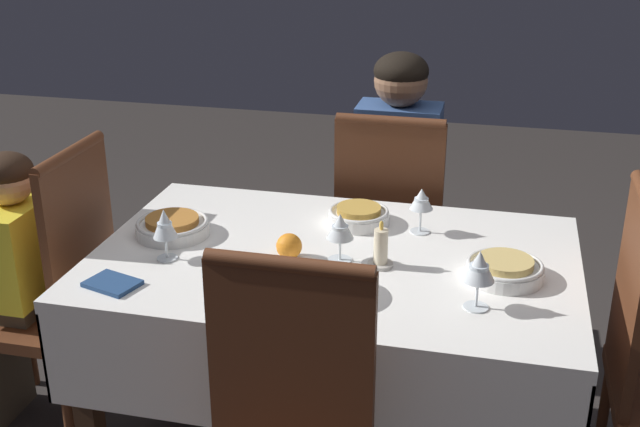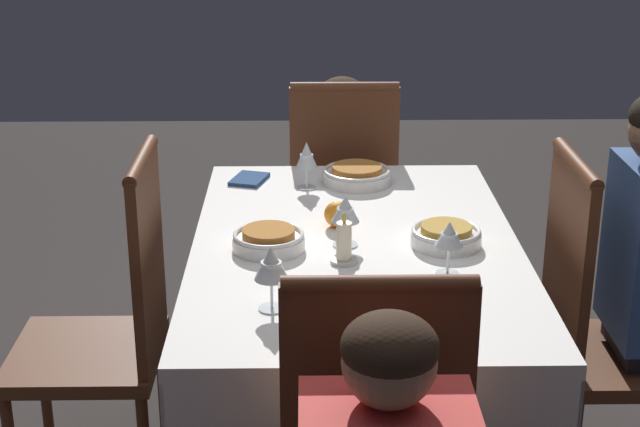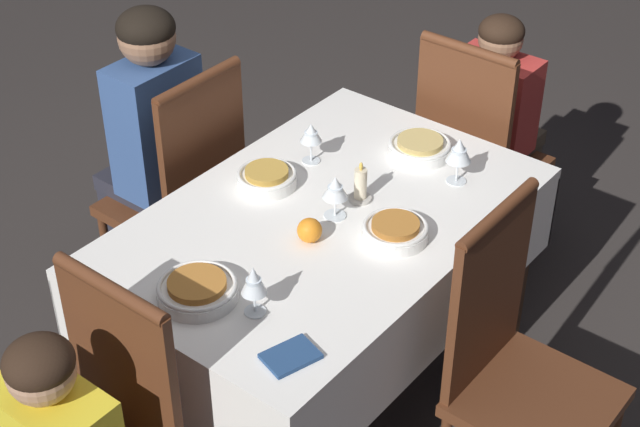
# 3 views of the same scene
# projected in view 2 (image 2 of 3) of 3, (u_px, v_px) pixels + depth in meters

# --- Properties ---
(dining_table) EXTENTS (1.35, 0.88, 0.73)m
(dining_table) POSITION_uv_depth(u_px,v_px,m) (356.00, 276.00, 2.66)
(dining_table) COLOR white
(dining_table) RESTS_ON ground_plane
(chair_north) EXTENTS (0.41, 0.41, 0.99)m
(chair_north) POSITION_uv_depth(u_px,v_px,m) (601.00, 323.00, 2.65)
(chair_north) COLOR #562D19
(chair_north) RESTS_ON ground_plane
(chair_west) EXTENTS (0.41, 0.41, 0.99)m
(chair_west) POSITION_uv_depth(u_px,v_px,m) (344.00, 203.00, 3.54)
(chair_west) COLOR #562D19
(chair_west) RESTS_ON ground_plane
(chair_south) EXTENTS (0.41, 0.41, 0.99)m
(chair_south) POSITION_uv_depth(u_px,v_px,m) (112.00, 320.00, 2.67)
(chair_south) COLOR #562D19
(chair_south) RESTS_ON ground_plane
(person_child_yellow) EXTENTS (0.33, 0.30, 0.96)m
(person_child_yellow) POSITION_uv_depth(u_px,v_px,m) (342.00, 186.00, 3.71)
(person_child_yellow) COLOR #4C4233
(person_child_yellow) RESTS_ON ground_plane
(bowl_north) EXTENTS (0.19, 0.19, 0.06)m
(bowl_north) POSITION_uv_depth(u_px,v_px,m) (446.00, 235.00, 2.60)
(bowl_north) COLOR white
(bowl_north) RESTS_ON dining_table
(wine_glass_north) EXTENTS (0.07, 0.07, 0.14)m
(wine_glass_north) POSITION_uv_depth(u_px,v_px,m) (449.00, 236.00, 2.39)
(wine_glass_north) COLOR white
(wine_glass_north) RESTS_ON dining_table
(bowl_west) EXTENTS (0.22, 0.22, 0.06)m
(bowl_west) POSITION_uv_depth(u_px,v_px,m) (357.00, 175.00, 3.08)
(bowl_west) COLOR white
(bowl_west) RESTS_ON dining_table
(wine_glass_west) EXTENTS (0.07, 0.07, 0.15)m
(wine_glass_west) POSITION_uv_depth(u_px,v_px,m) (307.00, 157.00, 3.01)
(wine_glass_west) COLOR white
(wine_glass_west) RESTS_ON dining_table
(bowl_east) EXTENTS (0.21, 0.21, 0.06)m
(bowl_east) POSITION_uv_depth(u_px,v_px,m) (352.00, 310.00, 2.18)
(bowl_east) COLOR white
(bowl_east) RESTS_ON dining_table
(wine_glass_east) EXTENTS (0.08, 0.08, 0.16)m
(wine_glass_east) POSITION_uv_depth(u_px,v_px,m) (271.00, 265.00, 2.20)
(wine_glass_east) COLOR white
(wine_glass_east) RESTS_ON dining_table
(bowl_south) EXTENTS (0.19, 0.19, 0.06)m
(bowl_south) POSITION_uv_depth(u_px,v_px,m) (269.00, 239.00, 2.57)
(bowl_south) COLOR white
(bowl_south) RESTS_ON dining_table
(wine_glass_south) EXTENTS (0.08, 0.08, 0.14)m
(wine_glass_south) POSITION_uv_depth(u_px,v_px,m) (345.00, 211.00, 2.57)
(wine_glass_south) COLOR white
(wine_glass_south) RESTS_ON dining_table
(candle_centerpiece) EXTENTS (0.07, 0.07, 0.13)m
(candle_centerpiece) POSITION_uv_depth(u_px,v_px,m) (344.00, 245.00, 2.48)
(candle_centerpiece) COLOR beige
(candle_centerpiece) RESTS_ON dining_table
(orange_fruit) EXTENTS (0.07, 0.07, 0.07)m
(orange_fruit) POSITION_uv_depth(u_px,v_px,m) (337.00, 214.00, 2.72)
(orange_fruit) COLOR orange
(orange_fruit) RESTS_ON dining_table
(napkin_red_folded) EXTENTS (0.16, 0.13, 0.01)m
(napkin_red_folded) POSITION_uv_depth(u_px,v_px,m) (249.00, 179.00, 3.11)
(napkin_red_folded) COLOR navy
(napkin_red_folded) RESTS_ON dining_table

